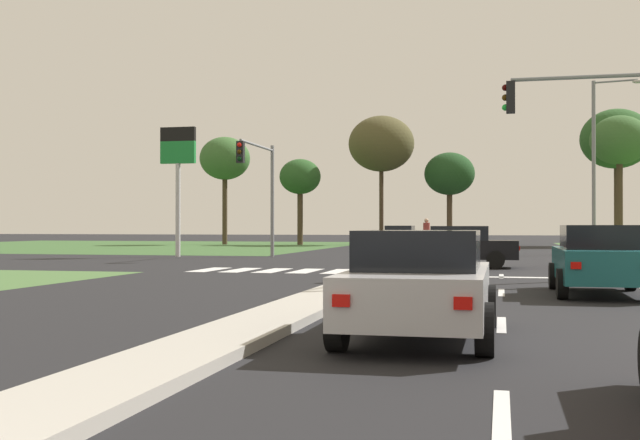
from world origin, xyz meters
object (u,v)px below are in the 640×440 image
treeline_fifth (619,141)px  street_lamp_third (598,157)px  traffic_signal_near_right (595,136)px  car_teal_seventh (598,259)px  treeline_second (300,178)px  car_silver_fifth (421,283)px  pedestrian_at_median (426,232)px  treeline_third (381,144)px  car_red_fourth (635,246)px  car_grey_sixth (400,238)px  car_black_near (457,246)px  fuel_price_totem (178,162)px  treeline_sixth (616,139)px  treeline_near (225,159)px  traffic_signal_far_left (261,177)px  treeline_fourth (449,174)px

treeline_fifth → street_lamp_third: bearing=-101.4°
traffic_signal_near_right → car_teal_seventh: bearing=-95.7°
treeline_second → car_silver_fifth: bearing=-73.8°
traffic_signal_near_right → treeline_second: (-18.49, 36.98, 1.21)m
car_teal_seventh → treeline_fifth: treeline_fifth is taller
pedestrian_at_median → treeline_third: (-5.74, 22.80, 6.93)m
car_red_fourth → street_lamp_third: street_lamp_third is taller
car_grey_sixth → treeline_fifth: (14.38, 13.91, 6.93)m
car_black_near → pedestrian_at_median: pedestrian_at_median is taller
pedestrian_at_median → fuel_price_totem: size_ratio=0.28×
car_black_near → treeline_fifth: bearing=-17.6°
traffic_signal_near_right → treeline_sixth: treeline_sixth is taller
treeline_near → treeline_second: bearing=3.4°
treeline_near → treeline_sixth: bearing=6.2°
car_teal_seventh → treeline_fifth: bearing=81.5°
traffic_signal_near_right → treeline_near: treeline_near is taller
car_black_near → treeline_third: bearing=13.1°
street_lamp_third → treeline_second: size_ratio=1.33×
car_grey_sixth → car_teal_seventh: car_teal_seventh is taller
car_teal_seventh → street_lamp_third: street_lamp_third is taller
treeline_third → car_silver_fifth: bearing=-80.9°
car_teal_seventh → traffic_signal_far_left: size_ratio=0.77×
car_silver_fifth → treeline_fourth: 53.52m
treeline_near → car_red_fourth: bearing=-48.6°
car_black_near → car_teal_seventh: 11.56m
traffic_signal_far_left → street_lamp_third: 18.11m
car_red_fourth → treeline_near: size_ratio=0.49×
car_teal_seventh → traffic_signal_near_right: size_ratio=0.69×
car_grey_sixth → street_lamp_third: (10.94, -3.24, 4.39)m
traffic_signal_near_right → fuel_price_totem: fuel_price_totem is taller
treeline_sixth → car_red_fourth: bearing=-96.6°
treeline_sixth → traffic_signal_near_right: bearing=-98.5°
car_black_near → car_grey_sixth: 18.25m
fuel_price_totem → treeline_fourth: size_ratio=0.86×
car_teal_seventh → pedestrian_at_median: (-5.83, 21.97, 0.43)m
car_teal_seventh → street_lamp_third: bearing=83.5°
treeline_second → treeline_third: treeline_third is taller
car_black_near → treeline_fourth: treeline_fourth is taller
treeline_second → treeline_sixth: 24.79m
car_grey_sixth → fuel_price_totem: (-9.65, -10.74, 3.91)m
treeline_second → treeline_near: bearing=-176.6°
car_black_near → traffic_signal_near_right: bearing=-139.3°
pedestrian_at_median → treeline_third: bearing=-110.0°
treeline_second → car_teal_seventh: bearing=-67.4°
car_teal_seventh → car_silver_fifth: bearing=-112.4°
car_teal_seventh → treeline_second: size_ratio=0.61×
treeline_fifth → treeline_sixth: treeline_sixth is taller
car_red_fourth → fuel_price_totem: 21.52m
treeline_sixth → traffic_signal_far_left: bearing=-124.6°
treeline_third → treeline_sixth: bearing=3.6°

